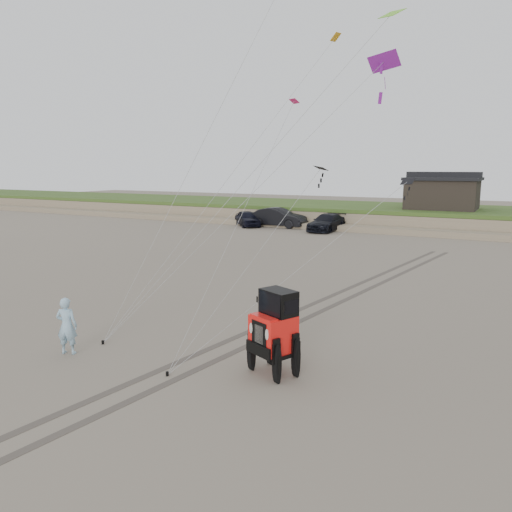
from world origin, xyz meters
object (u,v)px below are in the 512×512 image
Objects in this scene: truck_a at (247,218)px; man at (67,326)px; jeep at (273,341)px; truck_b at (278,217)px; cabin at (443,192)px; truck_c at (327,223)px.

man reaches higher than truck_a.
truck_b is at bearing 139.58° from jeep.
truck_b is 32.88m from man.
man is (-4.90, -38.48, -2.37)m from cabin.
jeep is at bearing -153.06° from truck_b.
truck_c is 31.35m from man.
jeep is (14.53, -30.17, 0.04)m from truck_b.
cabin is at bearing 43.76° from truck_c.
man is (11.32, -31.03, 0.13)m from truck_a.
truck_a is at bearing -155.31° from cabin.
truck_a is at bearing -176.45° from truck_c.
jeep is (17.37, -29.42, 0.19)m from truck_a.
truck_a is 34.17m from jeep.
cabin reaches higher than truck_a.
truck_c is at bearing -42.99° from truck_a.
cabin is 1.49× the size of truck_a.
cabin is at bearing 115.64° from jeep.
truck_a is 33.03m from man.
truck_c is at bearing -138.81° from cabin.
cabin reaches higher than truck_b.
man is at bearing -113.93° from truck_a.
man is (-6.05, -1.60, -0.05)m from jeep.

